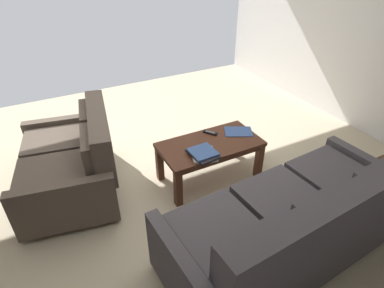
% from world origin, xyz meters
% --- Properties ---
extents(ground_plane, '(5.62, 5.67, 0.01)m').
position_xyz_m(ground_plane, '(0.00, 0.00, -0.00)').
color(ground_plane, beige).
extents(wall_left, '(0.12, 5.67, 2.56)m').
position_xyz_m(wall_left, '(-2.81, 0.00, 1.28)').
color(wall_left, silver).
rests_on(wall_left, ground).
extents(sofa_main, '(2.11, 1.02, 0.92)m').
position_xyz_m(sofa_main, '(-0.41, 1.42, 0.38)').
color(sofa_main, black).
rests_on(sofa_main, ground).
extents(loveseat_near, '(1.11, 1.45, 0.86)m').
position_xyz_m(loveseat_near, '(0.96, -0.29, 0.35)').
color(loveseat_near, black).
rests_on(loveseat_near, ground).
extents(coffee_table, '(1.08, 0.55, 0.46)m').
position_xyz_m(coffee_table, '(-0.36, 0.20, 0.39)').
color(coffee_table, '#4C2819').
rests_on(coffee_table, ground).
extents(book_stack, '(0.30, 0.33, 0.06)m').
position_xyz_m(book_stack, '(-0.18, 0.37, 0.49)').
color(book_stack, silver).
rests_on(book_stack, coffee_table).
extents(tv_remote, '(0.13, 0.16, 0.02)m').
position_xyz_m(tv_remote, '(-0.46, 0.03, 0.47)').
color(tv_remote, black).
rests_on(tv_remote, coffee_table).
extents(loose_magazine, '(0.37, 0.33, 0.01)m').
position_xyz_m(loose_magazine, '(-0.75, 0.14, 0.46)').
color(loose_magazine, '#385693').
rests_on(loose_magazine, coffee_table).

